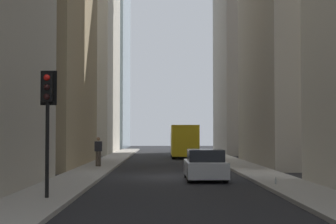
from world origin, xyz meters
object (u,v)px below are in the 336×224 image
Objects in this scene: pedestrian at (98,150)px; sedan_silver at (205,166)px; traffic_light_foreground at (48,104)px; discarded_bottle at (276,181)px; delivery_truck at (184,141)px.

sedan_silver is at bearing -145.13° from pedestrian.
sedan_silver is 10.26m from pedestrian.
traffic_light_foreground is 9.68m from discarded_bottle.
delivery_truck reaches higher than discarded_bottle.
traffic_light_foreground reaches higher than pedestrian.
sedan_silver is at bearing 180.00° from delivery_truck.
pedestrian is (8.41, 5.86, 0.45)m from sedan_silver.
delivery_truck is 15.52m from pedestrian.
delivery_truck is 23.93× the size of discarded_bottle.
sedan_silver is 4.39m from discarded_bottle.
pedestrian is at bearing 0.85° from traffic_light_foreground.
sedan_silver is at bearing -34.93° from traffic_light_foreground.
discarded_bottle is at bearing -145.06° from sedan_silver.
sedan_silver is 1.07× the size of traffic_light_foreground.
traffic_light_foreground is at bearing -179.15° from pedestrian.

